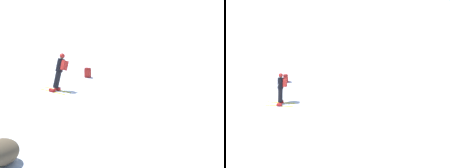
{
  "view_description": "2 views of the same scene",
  "coord_description": "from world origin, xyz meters",
  "views": [
    {
      "loc": [
        12.09,
        9.73,
        4.84
      ],
      "look_at": [
        0.06,
        3.66,
        1.13
      ],
      "focal_mm": 60.0,
      "sensor_mm": 36.0,
      "label": 1
    },
    {
      "loc": [
        13.92,
        2.39,
        8.89
      ],
      "look_at": [
        -0.45,
        3.21,
        1.65
      ],
      "focal_mm": 50.0,
      "sensor_mm": 36.0,
      "label": 2
    }
  ],
  "objects": [
    {
      "name": "spare_backpack",
      "position": [
        -4.24,
        0.07,
        0.24
      ],
      "size": [
        0.25,
        0.32,
        0.5
      ],
      "rotation": [
        0.0,
        0.0,
        4.83
      ],
      "color": "#AD231E",
      "rests_on": "ground"
    },
    {
      "name": "ground_plane",
      "position": [
        0.0,
        0.0,
        0.0
      ],
      "size": [
        300.0,
        300.0,
        0.0
      ],
      "primitive_type": "plane",
      "color": "white"
    },
    {
      "name": "exposed_boulder_0",
      "position": [
        5.15,
        2.84,
        0.35
      ],
      "size": [
        1.09,
        0.92,
        0.71
      ],
      "primitive_type": "ellipsoid",
      "color": "brown",
      "rests_on": "ground"
    },
    {
      "name": "skier",
      "position": [
        -1.7,
        0.09,
        0.93
      ],
      "size": [
        1.28,
        1.69,
        1.71
      ],
      "rotation": [
        0.0,
        0.0,
        -0.17
      ],
      "color": "yellow",
      "rests_on": "ground"
    }
  ]
}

